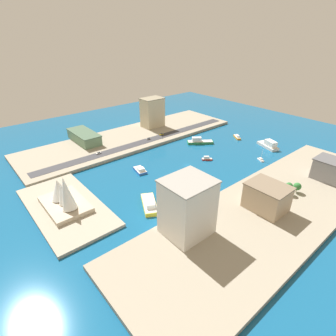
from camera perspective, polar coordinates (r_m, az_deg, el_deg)
The scene contains 23 objects.
ground_plane at distance 236.96m, azimuth 4.05°, elevation 0.63°, with size 440.00×440.00×0.00m, color #145684.
quay_west at distance 193.88m, azimuth 21.94°, elevation -7.77°, with size 70.00×240.00×2.93m, color #9E937F.
quay_east at distance 297.61m, azimuth -7.44°, elevation 6.57°, with size 70.00×240.00×2.93m, color #9E937F.
peninsula_point at distance 193.51m, azimuth -21.01°, elevation -7.82°, with size 83.68×41.40×2.00m, color #A89E89.
road_strip at distance 280.46m, azimuth -5.03°, elevation 5.70°, with size 11.21×228.00×0.15m, color #38383D.
ferry_green_doubledeck at distance 283.42m, azimuth 6.75°, elevation 5.67°, with size 21.58×25.70×6.84m.
sailboat_small_white at distance 258.70m, azimuth 19.23°, elevation 1.72°, with size 8.13×6.17×11.53m.
catamaran_blue at distance 226.29m, azimuth -5.98°, elevation -0.42°, with size 16.43×10.14×4.22m.
ferry_yellow_fast at distance 182.55m, azimuth -3.99°, elevation -7.67°, with size 25.80×19.09×5.96m.
water_taxi_orange at distance 305.85m, azimuth 14.56°, elevation 6.47°, with size 13.72×10.38×3.79m.
yacht_sleek_gray at distance 211.08m, azimuth 2.76°, elevation -2.45°, with size 12.93×11.29×4.43m.
ferry_white_commuter at distance 289.47m, azimuth 20.76°, elevation 4.67°, with size 26.28×16.53×8.09m.
tugboat_red at distance 247.78m, azimuth 8.32°, elevation 2.01°, with size 8.56×9.26×3.78m.
office_block_beige at distance 320.95m, azimuth -3.36°, elevation 11.78°, with size 18.17×25.24×33.78m.
hotel_broad_white at distance 148.84m, azimuth 4.15°, elevation -8.36°, with size 23.70×26.17×34.13m.
terminal_long_green at distance 290.73m, azimuth -17.49°, elevation 6.39°, with size 45.05×19.01×10.38m.
apartment_midrise_tan at distance 182.77m, azimuth 20.39°, elevation -5.85°, with size 25.36×20.38×17.61m.
taxi_yellow_cab at distance 296.32m, azimuth -1.44°, elevation 7.20°, with size 2.17×4.43×1.62m.
sedan_silver at distance 284.95m, azimuth -4.21°, elevation 6.28°, with size 1.85×4.78×1.66m.
van_white at distance 258.52m, azimuth -14.63°, elevation 3.10°, with size 1.95×5.00×1.45m.
traffic_light_waterfront at distance 284.15m, azimuth -1.23°, elevation 7.02°, with size 0.36×0.36×6.50m.
opera_landmark at distance 188.76m, azimuth -21.46°, elevation -5.60°, with size 37.36×24.46×25.48m.
park_tree_cluster at distance 208.81m, azimuth 25.28°, elevation -3.56°, with size 8.31×12.12×9.03m.
Camera 1 is at (-149.77, 148.96, 107.38)m, focal length 28.50 mm.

